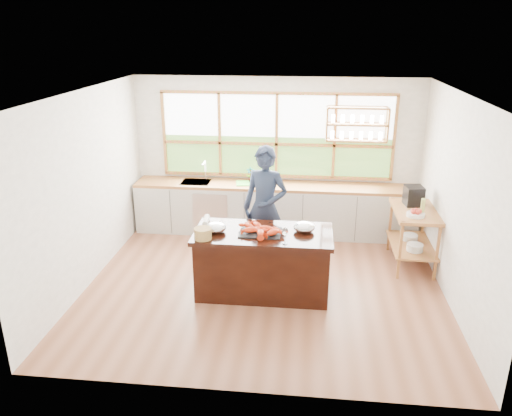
# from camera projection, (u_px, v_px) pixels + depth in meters

# --- Properties ---
(ground_plane) EXTENTS (5.00, 5.00, 0.00)m
(ground_plane) POSITION_uv_depth(u_px,v_px,m) (264.00, 284.00, 7.17)
(ground_plane) COLOR #935A40
(room_shell) EXTENTS (5.02, 4.52, 2.71)m
(room_shell) POSITION_uv_depth(u_px,v_px,m) (270.00, 157.00, 7.04)
(room_shell) COLOR white
(room_shell) RESTS_ON ground_plane
(back_counter) EXTENTS (4.90, 0.63, 0.90)m
(back_counter) POSITION_uv_depth(u_px,v_px,m) (273.00, 208.00, 8.82)
(back_counter) COLOR beige
(back_counter) RESTS_ON ground_plane
(right_shelf_unit) EXTENTS (0.62, 1.10, 0.90)m
(right_shelf_unit) POSITION_uv_depth(u_px,v_px,m) (413.00, 228.00, 7.57)
(right_shelf_unit) COLOR #A55835
(right_shelf_unit) RESTS_ON ground_plane
(island) EXTENTS (1.85, 0.90, 0.90)m
(island) POSITION_uv_depth(u_px,v_px,m) (263.00, 262.00, 6.82)
(island) COLOR black
(island) RESTS_ON ground_plane
(cook) EXTENTS (0.78, 0.61, 1.87)m
(cook) POSITION_uv_depth(u_px,v_px,m) (265.00, 208.00, 7.44)
(cook) COLOR #1D273C
(cook) RESTS_ON ground_plane
(potted_plant) EXTENTS (0.16, 0.12, 0.28)m
(potted_plant) POSITION_uv_depth(u_px,v_px,m) (250.00, 175.00, 8.72)
(potted_plant) COLOR slate
(potted_plant) RESTS_ON back_counter
(cutting_board) EXTENTS (0.44, 0.36, 0.01)m
(cutting_board) POSITION_uv_depth(u_px,v_px,m) (248.00, 183.00, 8.71)
(cutting_board) COLOR green
(cutting_board) RESTS_ON back_counter
(espresso_machine) EXTENTS (0.29, 0.31, 0.30)m
(espresso_machine) POSITION_uv_depth(u_px,v_px,m) (414.00, 196.00, 7.63)
(espresso_machine) COLOR black
(espresso_machine) RESTS_ON right_shelf_unit
(wine_bottle) EXTENTS (0.07, 0.07, 0.25)m
(wine_bottle) POSITION_uv_depth(u_px,v_px,m) (423.00, 207.00, 7.22)
(wine_bottle) COLOR #A1AB4E
(wine_bottle) RESTS_ON right_shelf_unit
(fruit_bowl) EXTENTS (0.26, 0.26, 0.11)m
(fruit_bowl) POSITION_uv_depth(u_px,v_px,m) (416.00, 214.00, 7.21)
(fruit_bowl) COLOR silver
(fruit_bowl) RESTS_ON right_shelf_unit
(slate_board) EXTENTS (0.55, 0.40, 0.02)m
(slate_board) POSITION_uv_depth(u_px,v_px,m) (260.00, 233.00, 6.63)
(slate_board) COLOR black
(slate_board) RESTS_ON island
(lobster_pile) EXTENTS (0.55, 0.48, 0.08)m
(lobster_pile) POSITION_uv_depth(u_px,v_px,m) (259.00, 229.00, 6.61)
(lobster_pile) COLOR red
(lobster_pile) RESTS_ON slate_board
(mixing_bowl_left) EXTENTS (0.28, 0.28, 0.13)m
(mixing_bowl_left) POSITION_uv_depth(u_px,v_px,m) (216.00, 228.00, 6.66)
(mixing_bowl_left) COLOR #B5B8BD
(mixing_bowl_left) RESTS_ON island
(mixing_bowl_right) EXTENTS (0.29, 0.29, 0.14)m
(mixing_bowl_right) POSITION_uv_depth(u_px,v_px,m) (304.00, 227.00, 6.67)
(mixing_bowl_right) COLOR #B5B8BD
(mixing_bowl_right) RESTS_ON island
(wine_glass) EXTENTS (0.08, 0.08, 0.22)m
(wine_glass) POSITION_uv_depth(u_px,v_px,m) (285.00, 232.00, 6.26)
(wine_glass) COLOR white
(wine_glass) RESTS_ON island
(wicker_basket) EXTENTS (0.23, 0.23, 0.15)m
(wicker_basket) POSITION_uv_depth(u_px,v_px,m) (203.00, 234.00, 6.44)
(wicker_basket) COLOR #A58345
(wicker_basket) RESTS_ON island
(parchment_roll) EXTENTS (0.11, 0.31, 0.08)m
(parchment_roll) POSITION_uv_depth(u_px,v_px,m) (206.00, 220.00, 6.96)
(parchment_roll) COLOR white
(parchment_roll) RESTS_ON island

